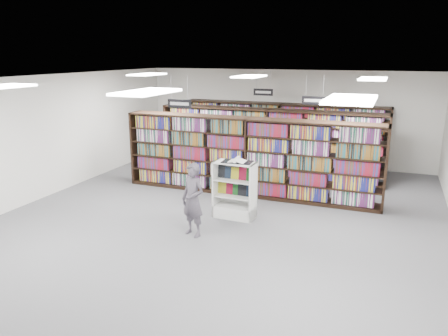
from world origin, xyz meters
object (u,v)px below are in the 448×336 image
(bookshelf_row_near, at_px, (248,157))
(open_book, at_px, (237,161))
(endcap_display, at_px, (235,198))
(shopper, at_px, (193,200))

(bookshelf_row_near, height_order, open_book, bookshelf_row_near)
(endcap_display, bearing_deg, shopper, -106.77)
(shopper, bearing_deg, open_book, 88.27)
(bookshelf_row_near, distance_m, open_book, 1.79)
(bookshelf_row_near, bearing_deg, shopper, -93.79)
(open_book, relative_size, shopper, 0.45)
(open_book, height_order, shopper, shopper)
(bookshelf_row_near, bearing_deg, endcap_display, -81.55)
(bookshelf_row_near, relative_size, open_book, 9.96)
(endcap_display, height_order, shopper, shopper)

